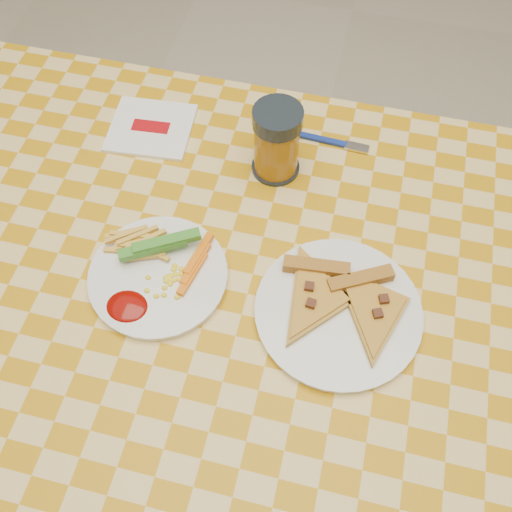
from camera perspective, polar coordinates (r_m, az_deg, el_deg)
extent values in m
plane|color=beige|center=(1.57, -0.50, -16.49)|extent=(8.00, 8.00, 0.00)
cylinder|color=silver|center=(1.52, -17.66, 4.87)|extent=(0.06, 0.06, 0.71)
cube|color=brown|center=(0.88, -0.85, -4.58)|extent=(1.20, 0.80, 0.04)
cylinder|color=white|center=(0.88, -9.72, -2.04)|extent=(0.24, 0.24, 0.01)
cylinder|color=white|center=(0.85, 8.19, -5.61)|extent=(0.31, 0.31, 0.01)
cube|color=#1A600F|center=(0.87, -9.62, 1.12)|extent=(0.11, 0.08, 0.02)
cube|color=orange|center=(0.87, -6.06, -0.80)|extent=(0.07, 0.09, 0.02)
ellipsoid|color=#7D0702|center=(0.86, -12.76, -4.96)|extent=(0.06, 0.05, 0.01)
cube|color=#A87925|center=(0.86, 6.05, -1.18)|extent=(0.10, 0.03, 0.02)
cube|color=#A87925|center=(0.86, 10.38, -2.40)|extent=(0.10, 0.07, 0.02)
cylinder|color=black|center=(1.00, 1.96, 8.89)|extent=(0.08, 0.08, 0.01)
cylinder|color=#935C10|center=(0.96, 2.05, 10.84)|extent=(0.07, 0.07, 0.11)
cylinder|color=black|center=(0.91, 2.19, 13.62)|extent=(0.08, 0.08, 0.03)
cube|color=white|center=(1.07, -10.46, 12.49)|extent=(0.16, 0.15, 0.01)
cube|color=#AB0910|center=(1.07, -10.49, 12.63)|extent=(0.07, 0.03, 0.00)
cube|color=navy|center=(1.04, 6.50, 11.53)|extent=(0.09, 0.02, 0.01)
cube|color=silver|center=(1.04, 10.05, 10.66)|extent=(0.04, 0.02, 0.00)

